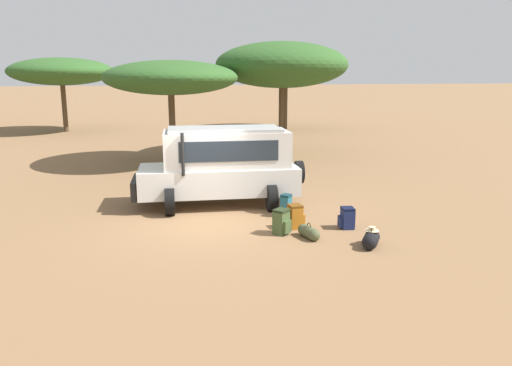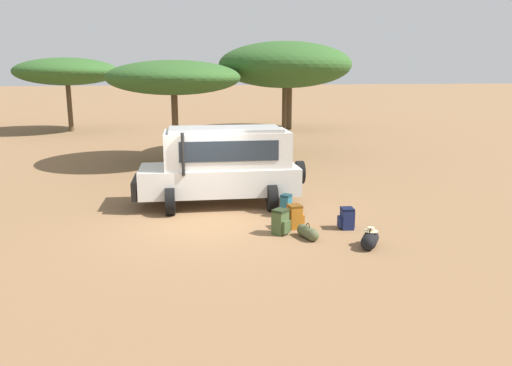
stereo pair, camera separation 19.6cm
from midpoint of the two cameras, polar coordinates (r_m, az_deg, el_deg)
ground_plane at (r=13.98m, az=-5.05°, el=-4.59°), size 320.00×320.00×0.00m
safari_vehicle at (r=15.64m, az=-3.49°, el=2.15°), size 5.44×3.04×2.44m
backpack_beside_front_wheel at (r=13.62m, az=10.72°, el=-4.01°), size 0.46×0.44×0.57m
backpack_cluster_center at (r=14.53m, az=3.88°, el=-2.61°), size 0.43×0.42×0.65m
backpack_near_rear_wheel at (r=13.47m, az=4.89°, el=-3.86°), size 0.45×0.41×0.64m
backpack_outermost at (r=12.94m, az=3.28°, el=-4.48°), size 0.50×0.51×0.66m
duffel_bag_low_black_case at (r=12.34m, az=13.33°, el=-6.32°), size 0.63×0.75×0.47m
duffel_bag_soft_canvas at (r=12.72m, az=6.39°, el=-5.64°), size 0.40×0.80×0.40m
acacia_tree_left_mid at (r=37.98m, az=-20.66°, el=11.82°), size 7.10×7.30×5.14m
acacia_tree_centre_back at (r=23.23m, az=-9.16°, el=11.79°), size 6.03×6.57×4.66m
acacia_tree_right_mid at (r=25.97m, az=3.55°, el=13.32°), size 6.72×6.55×5.65m
acacia_tree_far_right at (r=37.21m, az=4.02°, el=12.39°), size 7.62×7.69×4.94m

